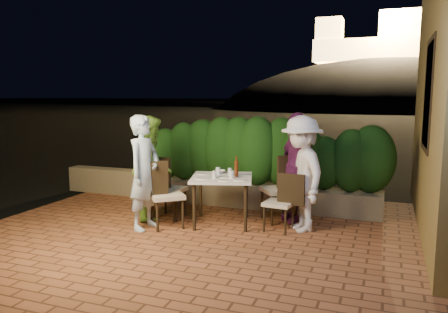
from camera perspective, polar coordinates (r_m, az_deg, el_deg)
The scene contains 31 objects.
ground at distance 5.95m, azimuth -3.46°, elevation -11.80°, with size 400.00×400.00×0.00m, color black.
terrace_floor at distance 6.41m, azimuth -1.60°, elevation -10.85°, with size 7.00×6.00×0.15m, color brown.
window_pane at distance 6.63m, azimuth 25.36°, elevation 7.29°, with size 0.08×1.00×1.40m, color black.
window_frame at distance 6.63m, azimuth 25.28°, elevation 7.29°, with size 0.06×1.15×1.55m, color black.
planter at distance 7.91m, azimuth 4.70°, elevation -5.13°, with size 4.20×0.55×0.40m, color #786C4C.
hedge at distance 7.77m, azimuth 4.77°, elevation 0.27°, with size 4.00×0.70×1.10m, color #14380F, non-canonical shape.
parapet at distance 9.16m, azimuth -13.67°, elevation -3.18°, with size 2.20×0.30×0.50m, color #786C4C.
hill at distance 65.38m, azimuth 20.29°, elevation 2.32°, with size 52.00×40.00×22.00m, color black.
fortress at distance 65.66m, azimuth 20.93°, elevation 15.01°, with size 26.00×8.00×8.00m, color #FFCC7A, non-canonical shape.
dining_table at distance 6.81m, azimuth -0.30°, elevation -5.74°, with size 0.92×0.92×0.75m, color white, non-canonical shape.
plate_nw at distance 6.58m, azimuth -2.79°, elevation -2.85°, with size 0.22×0.22×0.01m, color white.
plate_sw at distance 6.96m, azimuth -2.73°, elevation -2.25°, with size 0.20×0.20×0.01m, color white.
plate_ne at distance 6.47m, azimuth 2.06°, elevation -3.04°, with size 0.22×0.22×0.01m, color white.
plate_se at distance 6.90m, azimuth 2.36°, elevation -2.34°, with size 0.22×0.22×0.01m, color white.
plate_centre at distance 6.70m, azimuth -0.03°, elevation -2.65°, with size 0.20×0.20×0.01m, color white.
plate_front at distance 6.42m, azimuth 0.15°, elevation -3.11°, with size 0.20×0.20×0.01m, color white.
glass_nw at distance 6.59m, azimuth -1.26°, elevation -2.38°, with size 0.07×0.07×0.11m, color silver.
glass_sw at distance 6.91m, azimuth -0.79°, elevation -1.88°, with size 0.07×0.07×0.12m, color silver.
glass_ne at distance 6.58m, azimuth 0.97°, elevation -2.35°, with size 0.07×0.07×0.12m, color silver.
glass_se at distance 6.85m, azimuth 0.79°, elevation -1.98°, with size 0.07×0.07×0.11m, color silver.
beer_bottle at distance 6.71m, azimuth 1.64°, elevation -1.30°, with size 0.06×0.06×0.32m, color #51220D, non-canonical shape.
bowl at distance 7.04m, azimuth -0.56°, elevation -1.99°, with size 0.18×0.18×0.05m, color white.
chair_left_front at distance 6.69m, azimuth -7.48°, elevation -4.88°, with size 0.47×0.47×1.02m, color black, non-canonical shape.
chair_left_back at distance 7.16m, azimuth -7.16°, elevation -4.11°, with size 0.46×0.46×1.00m, color black, non-canonical shape.
chair_right_front at distance 6.52m, azimuth 7.17°, elevation -5.89°, with size 0.40×0.40×0.87m, color black, non-canonical shape.
chair_right_back at distance 7.02m, azimuth 7.13°, elevation -4.15°, with size 0.48×0.48×1.04m, color black, non-canonical shape.
diner_blue at distance 6.60m, azimuth -10.38°, elevation -2.06°, with size 0.62×0.41×1.71m, color silver.
diner_green at distance 7.19m, azimuth -9.42°, elevation -1.37°, with size 0.81×0.63×1.67m, color #7BBA3A.
diner_white at distance 6.49m, azimuth 10.06°, elevation -2.24°, with size 1.10×0.63×1.71m, color white.
diner_purple at distance 6.96m, azimuth 9.49°, elevation -1.41°, with size 1.02×0.42×1.74m, color #672260.
parapet_lamp at distance 8.78m, azimuth -10.50°, elevation -1.44°, with size 0.10×0.10×0.14m, color orange.
Camera 1 is at (2.30, -5.11, 2.00)m, focal length 35.00 mm.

